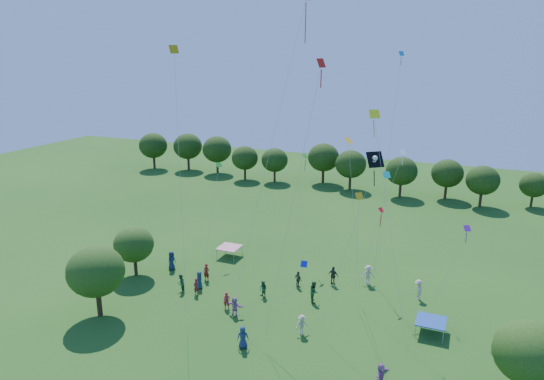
% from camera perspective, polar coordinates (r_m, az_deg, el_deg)
% --- Properties ---
extents(near_tree_west, '(4.60, 4.60, 6.06)m').
position_cam_1_polar(near_tree_west, '(41.89, -20.03, -8.97)').
color(near_tree_west, '#422B19').
rests_on(near_tree_west, ground).
extents(near_tree_north, '(3.80, 3.80, 4.94)m').
position_cam_1_polar(near_tree_north, '(48.50, -15.95, -6.16)').
color(near_tree_north, '#422B19').
rests_on(near_tree_north, ground).
extents(near_tree_east, '(4.24, 4.24, 5.42)m').
position_cam_1_polar(near_tree_east, '(34.35, 28.05, -16.58)').
color(near_tree_east, '#422B19').
rests_on(near_tree_east, ground).
extents(treeline, '(88.01, 8.77, 6.77)m').
position_cam_1_polar(treeline, '(76.95, 10.75, 2.93)').
color(treeline, '#422B19').
rests_on(treeline, ground).
extents(tent_red_stripe, '(2.20, 2.20, 1.10)m').
position_cam_1_polar(tent_red_stripe, '(51.84, -5.04, -6.74)').
color(tent_red_stripe, red).
rests_on(tent_red_stripe, ground).
extents(tent_blue, '(2.20, 2.20, 1.10)m').
position_cam_1_polar(tent_blue, '(40.39, 18.20, -14.45)').
color(tent_blue, '#18409C').
rests_on(tent_blue, ground).
extents(crowd_person_0, '(0.66, 1.02, 1.92)m').
position_cam_1_polar(crowd_person_0, '(49.72, -11.73, -8.14)').
color(crowd_person_0, '#1A284C').
rests_on(crowd_person_0, ground).
extents(crowd_person_1, '(0.47, 0.64, 1.58)m').
position_cam_1_polar(crowd_person_1, '(44.58, -8.93, -11.15)').
color(crowd_person_1, maroon).
rests_on(crowd_person_1, ground).
extents(crowd_person_2, '(0.66, 0.92, 1.68)m').
position_cam_1_polar(crowd_person_2, '(45.30, -10.67, -10.71)').
color(crowd_person_2, '#255630').
rests_on(crowd_person_2, ground).
extents(crowd_person_3, '(1.35, 1.01, 1.89)m').
position_cam_1_polar(crowd_person_3, '(46.70, 11.25, -9.76)').
color(crowd_person_3, '#C7AE9F').
rests_on(crowd_person_3, ground).
extents(crowd_person_4, '(1.00, 0.82, 1.56)m').
position_cam_1_polar(crowd_person_4, '(45.44, 3.10, -10.44)').
color(crowd_person_4, '#3E3931').
rests_on(crowd_person_4, ground).
extents(crowd_person_5, '(1.58, 0.75, 1.63)m').
position_cam_1_polar(crowd_person_5, '(41.05, -4.40, -13.47)').
color(crowd_person_5, '#AD65A6').
rests_on(crowd_person_5, ground).
extents(crowd_person_6, '(0.82, 0.94, 1.69)m').
position_cam_1_polar(crowd_person_6, '(45.59, -8.53, -10.43)').
color(crowd_person_6, navy).
rests_on(crowd_person_6, ground).
extents(crowd_person_7, '(0.67, 0.58, 1.51)m').
position_cam_1_polar(crowd_person_7, '(42.03, -5.34, -12.84)').
color(crowd_person_7, maroon).
rests_on(crowd_person_7, ground).
extents(crowd_person_8, '(0.79, 1.05, 1.91)m').
position_cam_1_polar(crowd_person_8, '(43.05, 4.98, -11.80)').
color(crowd_person_8, '#225026').
rests_on(crowd_person_8, ground).
extents(crowd_person_9, '(1.04, 1.29, 1.81)m').
position_cam_1_polar(crowd_person_9, '(45.17, 16.83, -11.14)').
color(crowd_person_9, '#BCB197').
rests_on(crowd_person_9, ground).
extents(crowd_person_10, '(1.13, 0.69, 1.79)m').
position_cam_1_polar(crowd_person_10, '(46.15, 7.22, -9.97)').
color(crowd_person_10, '#37322C').
rests_on(crowd_person_10, ground).
extents(crowd_person_11, '(0.98, 1.63, 1.65)m').
position_cam_1_polar(crowd_person_11, '(34.22, 12.70, -20.45)').
color(crowd_person_11, '#A05D9D').
rests_on(crowd_person_11, ground).
extents(crowd_person_12, '(0.98, 0.79, 1.74)m').
position_cam_1_polar(crowd_person_12, '(37.01, -3.44, -16.90)').
color(crowd_person_12, navy).
rests_on(crowd_person_12, ground).
extents(crowd_person_13, '(0.66, 0.44, 1.73)m').
position_cam_1_polar(crowd_person_13, '(46.91, -7.72, -9.58)').
color(crowd_person_13, maroon).
rests_on(crowd_person_13, ground).
extents(crowd_person_14, '(0.86, 0.69, 1.53)m').
position_cam_1_polar(crowd_person_14, '(43.67, -1.04, -11.59)').
color(crowd_person_14, '#265A34').
rests_on(crowd_person_14, ground).
extents(crowd_person_15, '(1.06, 1.09, 1.61)m').
position_cam_1_polar(crowd_person_15, '(38.59, 3.54, -15.53)').
color(crowd_person_15, '#B6AC92').
rests_on(crowd_person_15, ground).
extents(pirate_kite, '(3.78, 1.26, 13.13)m').
position_cam_1_polar(pirate_kite, '(33.50, 11.89, 3.11)').
color(pirate_kite, black).
extents(red_high_kite, '(3.86, 6.68, 24.00)m').
position_cam_1_polar(red_high_kite, '(38.06, 2.34, 14.93)').
color(red_high_kite, red).
extents(small_kite_0, '(4.55, 2.50, 19.28)m').
position_cam_1_polar(small_kite_0, '(28.74, 3.92, 5.48)').
color(small_kite_0, red).
extents(small_kite_1, '(1.68, 0.99, 13.15)m').
position_cam_1_polar(small_kite_1, '(39.33, 9.23, 2.65)').
color(small_kite_1, yellow).
extents(small_kite_2, '(3.75, 1.55, 16.11)m').
position_cam_1_polar(small_kite_2, '(31.80, 12.63, 3.55)').
color(small_kite_2, '#B1CC12').
extents(small_kite_3, '(1.89, 6.82, 9.75)m').
position_cam_1_polar(small_kite_3, '(48.74, 3.80, 2.07)').
color(small_kite_3, '#289A1C').
extents(small_kite_4, '(3.12, 0.48, 6.19)m').
position_cam_1_polar(small_kite_4, '(33.42, 2.94, -10.22)').
color(small_kite_4, '#141DD0').
extents(small_kite_5, '(2.13, 0.60, 6.84)m').
position_cam_1_polar(small_kite_5, '(40.40, 21.54, -5.41)').
color(small_kite_5, '#701BA6').
extents(small_kite_6, '(3.53, 0.92, 12.50)m').
position_cam_1_polar(small_kite_6, '(38.99, 13.78, 0.22)').
color(small_kite_6, white).
extents(small_kite_7, '(0.76, 0.99, 9.83)m').
position_cam_1_polar(small_kite_7, '(42.81, 13.19, 0.03)').
color(small_kite_7, '#0CB79F').
extents(small_kite_8, '(0.65, 1.27, 6.55)m').
position_cam_1_polar(small_kite_8, '(43.79, 12.63, -3.41)').
color(small_kite_8, red).
extents(small_kite_9, '(1.04, 1.59, 20.12)m').
position_cam_1_polar(small_kite_9, '(36.16, -11.13, 9.10)').
color(small_kite_9, '#D69E0B').
extents(small_kite_10, '(1.02, 3.86, 9.73)m').
position_cam_1_polar(small_kite_10, '(37.01, 10.14, -2.84)').
color(small_kite_10, gold).
extents(small_kite_11, '(1.42, 5.57, 8.50)m').
position_cam_1_polar(small_kite_11, '(50.70, -6.50, 1.31)').
color(small_kite_11, '#1A9425').
extents(small_kite_12, '(0.66, 5.38, 19.74)m').
position_cam_1_polar(small_kite_12, '(46.07, 14.15, 8.67)').
color(small_kite_12, '#1592D5').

